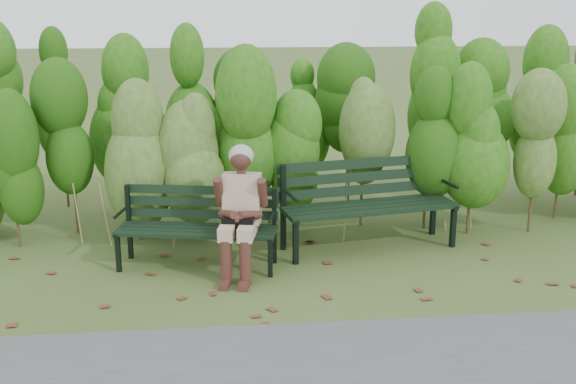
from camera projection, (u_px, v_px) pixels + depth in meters
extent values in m
plane|color=#445221|center=(292.00, 279.00, 6.29)|extent=(80.00, 80.00, 0.00)
cylinder|color=#47381E|center=(22.00, 207.00, 7.17)|extent=(0.03, 0.03, 0.80)
ellipsoid|color=#1D6114|center=(16.00, 148.00, 7.00)|extent=(0.64, 0.64, 1.44)
cylinder|color=#47381E|center=(81.00, 206.00, 7.23)|extent=(0.03, 0.03, 0.80)
ellipsoid|color=#1D6114|center=(76.00, 147.00, 7.06)|extent=(0.64, 0.64, 1.44)
cylinder|color=#47381E|center=(139.00, 204.00, 7.29)|extent=(0.03, 0.03, 0.80)
ellipsoid|color=#1D6114|center=(135.00, 146.00, 7.12)|extent=(0.64, 0.64, 1.44)
cylinder|color=#47381E|center=(196.00, 202.00, 7.35)|extent=(0.03, 0.03, 0.80)
ellipsoid|color=#1D6114|center=(194.00, 145.00, 7.18)|extent=(0.64, 0.64, 1.44)
cylinder|color=#47381E|center=(252.00, 201.00, 7.41)|extent=(0.03, 0.03, 0.80)
ellipsoid|color=#1D6114|center=(251.00, 144.00, 7.24)|extent=(0.64, 0.64, 1.44)
cylinder|color=#47381E|center=(307.00, 199.00, 7.47)|extent=(0.03, 0.03, 0.80)
ellipsoid|color=#1D6114|center=(307.00, 143.00, 7.30)|extent=(0.64, 0.64, 1.44)
cylinder|color=#47381E|center=(361.00, 198.00, 7.52)|extent=(0.03, 0.03, 0.80)
ellipsoid|color=#1D6114|center=(363.00, 142.00, 7.36)|extent=(0.64, 0.64, 1.44)
cylinder|color=#47381E|center=(414.00, 196.00, 7.58)|extent=(0.03, 0.03, 0.80)
ellipsoid|color=#1D6114|center=(417.00, 141.00, 7.42)|extent=(0.64, 0.64, 1.44)
cylinder|color=#47381E|center=(467.00, 195.00, 7.64)|extent=(0.03, 0.03, 0.80)
ellipsoid|color=#1D6114|center=(471.00, 140.00, 7.48)|extent=(0.64, 0.64, 1.44)
cylinder|color=#47381E|center=(519.00, 194.00, 7.70)|extent=(0.03, 0.03, 0.80)
ellipsoid|color=#1D6114|center=(524.00, 138.00, 7.53)|extent=(0.64, 0.64, 1.44)
cylinder|color=#47381E|center=(570.00, 192.00, 7.76)|extent=(0.03, 0.03, 0.80)
ellipsoid|color=#1D6114|center=(576.00, 137.00, 7.59)|extent=(0.64, 0.64, 1.44)
cylinder|color=#47381E|center=(50.00, 172.00, 8.10)|extent=(0.04, 0.04, 1.10)
ellipsoid|color=#255113|center=(43.00, 99.00, 7.87)|extent=(0.70, 0.70, 1.98)
cylinder|color=#47381E|center=(115.00, 170.00, 8.17)|extent=(0.04, 0.04, 1.10)
ellipsoid|color=#255113|center=(110.00, 98.00, 7.94)|extent=(0.70, 0.70, 1.98)
cylinder|color=#47381E|center=(179.00, 169.00, 8.24)|extent=(0.04, 0.04, 1.10)
ellipsoid|color=#255113|center=(175.00, 97.00, 8.01)|extent=(0.70, 0.70, 1.98)
cylinder|color=#47381E|center=(241.00, 167.00, 8.32)|extent=(0.04, 0.04, 1.10)
ellipsoid|color=#255113|center=(240.00, 96.00, 8.09)|extent=(0.70, 0.70, 1.98)
cylinder|color=#47381E|center=(303.00, 166.00, 8.39)|extent=(0.04, 0.04, 1.10)
ellipsoid|color=#255113|center=(303.00, 95.00, 8.16)|extent=(0.70, 0.70, 1.98)
cylinder|color=#47381E|center=(363.00, 165.00, 8.47)|extent=(0.04, 0.04, 1.10)
ellipsoid|color=#255113|center=(366.00, 95.00, 8.24)|extent=(0.70, 0.70, 1.98)
cylinder|color=#47381E|center=(423.00, 163.00, 8.54)|extent=(0.04, 0.04, 1.10)
ellipsoid|color=#255113|center=(427.00, 94.00, 8.31)|extent=(0.70, 0.70, 1.98)
cylinder|color=#47381E|center=(481.00, 162.00, 8.62)|extent=(0.04, 0.04, 1.10)
ellipsoid|color=#255113|center=(487.00, 93.00, 8.39)|extent=(0.70, 0.70, 1.98)
cylinder|color=#47381E|center=(539.00, 161.00, 8.69)|extent=(0.04, 0.04, 1.10)
ellipsoid|color=#255113|center=(546.00, 92.00, 8.46)|extent=(0.70, 0.70, 1.98)
cube|color=brown|center=(244.00, 269.00, 6.52)|extent=(0.10, 0.11, 0.01)
cube|color=brown|center=(226.00, 276.00, 6.35)|extent=(0.11, 0.10, 0.01)
cube|color=brown|center=(76.00, 308.00, 5.68)|extent=(0.10, 0.11, 0.01)
cube|color=brown|center=(495.00, 248.00, 7.10)|extent=(0.09, 0.10, 0.01)
cube|color=brown|center=(334.00, 307.00, 5.70)|extent=(0.11, 0.11, 0.01)
cube|color=brown|center=(273.00, 288.00, 6.09)|extent=(0.11, 0.09, 0.01)
cube|color=brown|center=(435.00, 270.00, 6.51)|extent=(0.11, 0.11, 0.01)
cube|color=brown|center=(370.00, 279.00, 6.28)|extent=(0.11, 0.11, 0.01)
cube|color=brown|center=(180.00, 275.00, 6.38)|extent=(0.11, 0.10, 0.01)
cube|color=brown|center=(542.00, 322.00, 5.41)|extent=(0.11, 0.11, 0.01)
cube|color=brown|center=(43.00, 287.00, 6.11)|extent=(0.11, 0.10, 0.01)
cube|color=brown|center=(526.00, 328.00, 5.32)|extent=(0.09, 0.08, 0.01)
cube|color=brown|center=(382.00, 247.00, 7.13)|extent=(0.08, 0.10, 0.01)
cube|color=brown|center=(21.00, 265.00, 6.63)|extent=(0.11, 0.11, 0.01)
cube|color=brown|center=(417.00, 271.00, 6.49)|extent=(0.11, 0.11, 0.01)
cube|color=brown|center=(429.00, 274.00, 6.41)|extent=(0.09, 0.11, 0.01)
cube|color=brown|center=(33.00, 338.00, 5.16)|extent=(0.11, 0.09, 0.01)
cube|color=brown|center=(15.00, 261.00, 6.73)|extent=(0.11, 0.10, 0.01)
cube|color=brown|center=(406.00, 292.00, 6.00)|extent=(0.11, 0.10, 0.01)
cube|color=brown|center=(552.00, 245.00, 7.20)|extent=(0.10, 0.09, 0.01)
cube|color=brown|center=(350.00, 256.00, 6.87)|extent=(0.10, 0.09, 0.01)
cube|color=brown|center=(57.00, 252.00, 6.99)|extent=(0.10, 0.09, 0.01)
cube|color=brown|center=(114.00, 324.00, 5.39)|extent=(0.08, 0.10, 0.01)
cube|color=brown|center=(33.00, 293.00, 5.98)|extent=(0.11, 0.11, 0.01)
cube|color=black|center=(193.00, 236.00, 6.32)|extent=(1.52, 0.38, 0.03)
cube|color=black|center=(195.00, 232.00, 6.42)|extent=(1.52, 0.38, 0.03)
cube|color=black|center=(198.00, 229.00, 6.52)|extent=(1.52, 0.38, 0.03)
cube|color=black|center=(200.00, 225.00, 6.63)|extent=(1.52, 0.38, 0.03)
cube|color=black|center=(202.00, 214.00, 6.68)|extent=(1.51, 0.34, 0.09)
cube|color=black|center=(201.00, 202.00, 6.66)|extent=(1.51, 0.34, 0.09)
cube|color=black|center=(201.00, 190.00, 6.64)|extent=(1.51, 0.34, 0.09)
cube|color=black|center=(118.00, 253.00, 6.42)|extent=(0.05, 0.05, 0.38)
cube|color=black|center=(129.00, 222.00, 6.72)|extent=(0.05, 0.05, 0.77)
cube|color=black|center=(123.00, 230.00, 6.54)|extent=(0.12, 0.43, 0.03)
cylinder|color=black|center=(120.00, 213.00, 6.45)|extent=(0.09, 0.32, 0.03)
cube|color=black|center=(270.00, 258.00, 6.30)|extent=(0.05, 0.05, 0.38)
cube|color=black|center=(274.00, 226.00, 6.60)|extent=(0.05, 0.05, 0.77)
cube|color=black|center=(272.00, 234.00, 6.41)|extent=(0.12, 0.43, 0.03)
cylinder|color=black|center=(272.00, 217.00, 6.32)|extent=(0.09, 0.32, 0.03)
cube|color=black|center=(377.00, 212.00, 6.80)|extent=(1.81, 0.46, 0.04)
cube|color=black|center=(372.00, 209.00, 6.92)|extent=(1.81, 0.46, 0.04)
cube|color=black|center=(368.00, 205.00, 7.04)|extent=(1.81, 0.46, 0.04)
cube|color=black|center=(363.00, 202.00, 7.16)|extent=(1.81, 0.46, 0.04)
cube|color=black|center=(360.00, 190.00, 7.21)|extent=(1.80, 0.40, 0.11)
cube|color=black|center=(359.00, 177.00, 7.19)|extent=(1.80, 0.40, 0.11)
cube|color=black|center=(359.00, 164.00, 7.17)|extent=(1.80, 0.40, 0.11)
cube|color=black|center=(296.00, 242.00, 6.61)|extent=(0.06, 0.06, 0.46)
cube|color=black|center=(283.00, 208.00, 6.95)|extent=(0.06, 0.06, 0.91)
cube|color=black|center=(290.00, 216.00, 6.74)|extent=(0.15, 0.51, 0.04)
cylinder|color=black|center=(291.00, 196.00, 6.64)|extent=(0.11, 0.38, 0.04)
cube|color=black|center=(453.00, 226.00, 7.09)|extent=(0.06, 0.06, 0.46)
cube|color=black|center=(434.00, 195.00, 7.44)|extent=(0.06, 0.06, 0.91)
cube|color=black|center=(445.00, 202.00, 7.23)|extent=(0.15, 0.51, 0.04)
cylinder|color=black|center=(448.00, 183.00, 7.12)|extent=(0.11, 0.38, 0.04)
cube|color=#CCA893|center=(229.00, 229.00, 6.22)|extent=(0.21, 0.43, 0.13)
cube|color=#CCA893|center=(248.00, 230.00, 6.21)|extent=(0.21, 0.43, 0.13)
cylinder|color=#4A261F|center=(226.00, 262.00, 6.13)|extent=(0.13, 0.13, 0.42)
cylinder|color=#4A261F|center=(245.00, 263.00, 6.11)|extent=(0.13, 0.13, 0.42)
cube|color=#4A261F|center=(225.00, 284.00, 6.10)|extent=(0.12, 0.21, 0.06)
cube|color=#4A261F|center=(244.00, 285.00, 6.09)|extent=(0.12, 0.21, 0.06)
cube|color=#CCA893|center=(242.00, 198.00, 6.41)|extent=(0.39, 0.31, 0.51)
cylinder|color=#4A261F|center=(241.00, 172.00, 6.32)|extent=(0.09, 0.09, 0.10)
sphere|color=#4A261F|center=(241.00, 159.00, 6.28)|extent=(0.21, 0.21, 0.21)
ellipsoid|color=gray|center=(241.00, 156.00, 6.30)|extent=(0.24, 0.23, 0.21)
cylinder|color=#4A261F|center=(219.00, 192.00, 6.33)|extent=(0.13, 0.22, 0.30)
cylinder|color=#4A261F|center=(262.00, 193.00, 6.29)|extent=(0.13, 0.22, 0.30)
cylinder|color=#4A261F|center=(228.00, 214.00, 6.24)|extent=(0.19, 0.27, 0.13)
cylinder|color=#4A261F|center=(250.00, 215.00, 6.23)|extent=(0.25, 0.23, 0.13)
sphere|color=#4A261F|center=(238.00, 219.00, 6.18)|extent=(0.11, 0.11, 0.11)
cube|color=black|center=(238.00, 225.00, 6.21)|extent=(0.31, 0.17, 0.16)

